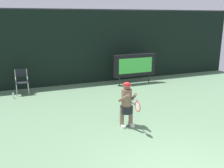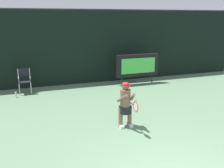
{
  "view_description": "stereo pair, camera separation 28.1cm",
  "coord_description": "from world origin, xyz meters",
  "px_view_note": "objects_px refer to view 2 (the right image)",
  "views": [
    {
      "loc": [
        -3.08,
        -3.7,
        3.26
      ],
      "look_at": [
        -0.0,
        4.07,
        1.05
      ],
      "focal_mm": 40.6,
      "sensor_mm": 36.0,
      "label": 1
    },
    {
      "loc": [
        -2.82,
        -3.8,
        3.26
      ],
      "look_at": [
        -0.0,
        4.07,
        1.05
      ],
      "focal_mm": 40.6,
      "sensor_mm": 36.0,
      "label": 2
    }
  ],
  "objects_px": {
    "umpire_chair": "(24,79)",
    "tennis_player": "(125,103)",
    "water_bottle": "(16,94)",
    "scoreboard": "(138,65)",
    "tennis_racket": "(135,107)"
  },
  "relations": [
    {
      "from": "umpire_chair",
      "to": "tennis_player",
      "type": "bearing_deg",
      "value": -59.51
    },
    {
      "from": "scoreboard",
      "to": "water_bottle",
      "type": "bearing_deg",
      "value": -177.09
    },
    {
      "from": "umpire_chair",
      "to": "tennis_player",
      "type": "height_order",
      "value": "tennis_player"
    },
    {
      "from": "water_bottle",
      "to": "tennis_player",
      "type": "bearing_deg",
      "value": -53.05
    },
    {
      "from": "scoreboard",
      "to": "umpire_chair",
      "type": "distance_m",
      "value": 5.36
    },
    {
      "from": "scoreboard",
      "to": "tennis_racket",
      "type": "height_order",
      "value": "scoreboard"
    },
    {
      "from": "umpire_chair",
      "to": "water_bottle",
      "type": "height_order",
      "value": "umpire_chair"
    },
    {
      "from": "umpire_chair",
      "to": "water_bottle",
      "type": "distance_m",
      "value": 0.81
    },
    {
      "from": "umpire_chair",
      "to": "tennis_player",
      "type": "relative_size",
      "value": 0.77
    },
    {
      "from": "tennis_racket",
      "to": "umpire_chair",
      "type": "bearing_deg",
      "value": 118.63
    },
    {
      "from": "water_bottle",
      "to": "tennis_player",
      "type": "distance_m",
      "value": 5.36
    },
    {
      "from": "tennis_player",
      "to": "tennis_racket",
      "type": "height_order",
      "value": "tennis_player"
    },
    {
      "from": "umpire_chair",
      "to": "tennis_racket",
      "type": "xyz_separation_m",
      "value": [
        2.84,
        -5.39,
        0.24
      ]
    },
    {
      "from": "umpire_chair",
      "to": "tennis_player",
      "type": "distance_m",
      "value": 5.53
    },
    {
      "from": "umpire_chair",
      "to": "tennis_racket",
      "type": "height_order",
      "value": "umpire_chair"
    }
  ]
}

